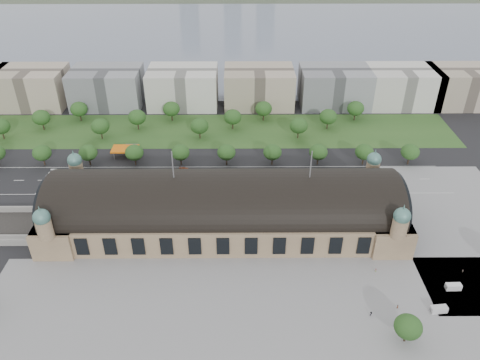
{
  "coord_description": "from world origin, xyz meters",
  "views": [
    {
      "loc": [
        5.78,
        -159.74,
        126.43
      ],
      "look_at": [
        6.86,
        15.91,
        14.0
      ],
      "focal_mm": 35.0,
      "sensor_mm": 36.0,
      "label": 1
    }
  ],
  "objects_px": {
    "traffic_car_2": "(71,185)",
    "parked_car_0": "(114,194)",
    "traffic_car_6": "(379,178)",
    "van_south": "(438,310)",
    "pedestrian_0": "(376,270)",
    "bus_mid": "(270,189)",
    "parked_car_4": "(126,198)",
    "pedestrian_1": "(398,307)",
    "traffic_car_1": "(77,170)",
    "parked_car_3": "(89,194)",
    "pedestrian_2": "(463,271)",
    "petrol_station": "(129,149)",
    "parked_car_1": "(76,198)",
    "parked_car_6": "(163,194)",
    "traffic_car_3": "(184,169)",
    "pedestrian_4": "(371,314)",
    "parked_car_5": "(130,198)",
    "traffic_car_4": "(209,180)",
    "parked_car_2": "(112,194)",
    "traffic_car_5": "(284,178)",
    "bus_east": "(303,189)",
    "bus_west": "(213,184)",
    "van_east": "(452,287)"
  },
  "relations": [
    {
      "from": "traffic_car_5",
      "to": "van_south",
      "type": "height_order",
      "value": "van_south"
    },
    {
      "from": "bus_mid",
      "to": "pedestrian_1",
      "type": "height_order",
      "value": "bus_mid"
    },
    {
      "from": "traffic_car_4",
      "to": "pedestrian_4",
      "type": "xyz_separation_m",
      "value": [
        59.96,
        -85.98,
        0.31
      ]
    },
    {
      "from": "parked_car_3",
      "to": "bus_mid",
      "type": "xyz_separation_m",
      "value": [
        86.55,
        2.0,
        0.88
      ]
    },
    {
      "from": "van_south",
      "to": "pedestrian_2",
      "type": "height_order",
      "value": "van_south"
    },
    {
      "from": "traffic_car_1",
      "to": "parked_car_3",
      "type": "xyz_separation_m",
      "value": [
        11.61,
        -21.75,
        0.06
      ]
    },
    {
      "from": "traffic_car_3",
      "to": "traffic_car_6",
      "type": "xyz_separation_m",
      "value": [
        99.02,
        -9.88,
        0.03
      ]
    },
    {
      "from": "parked_car_4",
      "to": "traffic_car_4",
      "type": "bearing_deg",
      "value": 75.32
    },
    {
      "from": "bus_east",
      "to": "van_east",
      "type": "height_order",
      "value": "bus_east"
    },
    {
      "from": "bus_east",
      "to": "pedestrian_4",
      "type": "xyz_separation_m",
      "value": [
        14.2,
        -76.52,
        -0.89
      ]
    },
    {
      "from": "van_south",
      "to": "traffic_car_1",
      "type": "bearing_deg",
      "value": 142.45
    },
    {
      "from": "traffic_car_5",
      "to": "parked_car_1",
      "type": "relative_size",
      "value": 0.98
    },
    {
      "from": "traffic_car_2",
      "to": "pedestrian_0",
      "type": "bearing_deg",
      "value": 67.45
    },
    {
      "from": "parked_car_4",
      "to": "pedestrian_1",
      "type": "distance_m",
      "value": 127.59
    },
    {
      "from": "parked_car_2",
      "to": "pedestrian_2",
      "type": "xyz_separation_m",
      "value": [
        146.13,
        -53.68,
        0.12
      ]
    },
    {
      "from": "pedestrian_4",
      "to": "traffic_car_6",
      "type": "bearing_deg",
      "value": -147.78
    },
    {
      "from": "parked_car_2",
      "to": "parked_car_0",
      "type": "bearing_deg",
      "value": 61.42
    },
    {
      "from": "parked_car_6",
      "to": "bus_mid",
      "type": "distance_m",
      "value": 51.27
    },
    {
      "from": "traffic_car_2",
      "to": "parked_car_0",
      "type": "relative_size",
      "value": 1.14
    },
    {
      "from": "parked_car_1",
      "to": "bus_west",
      "type": "relative_size",
      "value": 0.41
    },
    {
      "from": "parked_car_5",
      "to": "traffic_car_6",
      "type": "bearing_deg",
      "value": 60.29
    },
    {
      "from": "traffic_car_3",
      "to": "pedestrian_2",
      "type": "bearing_deg",
      "value": -121.92
    },
    {
      "from": "parked_car_0",
      "to": "pedestrian_4",
      "type": "distance_m",
      "value": 128.42
    },
    {
      "from": "petrol_station",
      "to": "traffic_car_1",
      "type": "distance_m",
      "value": 29.7
    },
    {
      "from": "traffic_car_2",
      "to": "traffic_car_6",
      "type": "xyz_separation_m",
      "value": [
        153.04,
        5.39,
        0.02
      ]
    },
    {
      "from": "pedestrian_4",
      "to": "traffic_car_2",
      "type": "bearing_deg",
      "value": -74.3
    },
    {
      "from": "parked_car_4",
      "to": "bus_mid",
      "type": "relative_size",
      "value": 0.41
    },
    {
      "from": "traffic_car_3",
      "to": "parked_car_3",
      "type": "distance_m",
      "value": 49.04
    },
    {
      "from": "parked_car_5",
      "to": "pedestrian_2",
      "type": "distance_m",
      "value": 145.34
    },
    {
      "from": "traffic_car_1",
      "to": "traffic_car_3",
      "type": "xyz_separation_m",
      "value": [
        55.0,
        1.11,
        0.02
      ]
    },
    {
      "from": "pedestrian_4",
      "to": "van_south",
      "type": "bearing_deg",
      "value": 142.35
    },
    {
      "from": "traffic_car_1",
      "to": "parked_car_2",
      "type": "xyz_separation_m",
      "value": [
        22.71,
        -21.75,
        0.05
      ]
    },
    {
      "from": "parked_car_3",
      "to": "pedestrian_2",
      "type": "distance_m",
      "value": 166.14
    },
    {
      "from": "traffic_car_1",
      "to": "parked_car_0",
      "type": "bearing_deg",
      "value": -135.64
    },
    {
      "from": "traffic_car_1",
      "to": "pedestrian_2",
      "type": "xyz_separation_m",
      "value": [
        168.83,
        -75.43,
        0.18
      ]
    },
    {
      "from": "parked_car_1",
      "to": "van_south",
      "type": "xyz_separation_m",
      "value": [
        145.54,
        -69.14,
        0.55
      ]
    },
    {
      "from": "traffic_car_4",
      "to": "pedestrian_4",
      "type": "bearing_deg",
      "value": 30.99
    },
    {
      "from": "traffic_car_3",
      "to": "bus_east",
      "type": "distance_m",
      "value": 62.88
    },
    {
      "from": "petrol_station",
      "to": "parked_car_1",
      "type": "height_order",
      "value": "petrol_station"
    },
    {
      "from": "traffic_car_2",
      "to": "pedestrian_0",
      "type": "xyz_separation_m",
      "value": [
        134.64,
        -60.62,
        0.08
      ]
    },
    {
      "from": "parked_car_5",
      "to": "bus_east",
      "type": "distance_m",
      "value": 82.28
    },
    {
      "from": "parked_car_0",
      "to": "bus_mid",
      "type": "bearing_deg",
      "value": 69.36
    },
    {
      "from": "van_south",
      "to": "pedestrian_2",
      "type": "bearing_deg",
      "value": 43.46
    },
    {
      "from": "van_south",
      "to": "pedestrian_1",
      "type": "bearing_deg",
      "value": 168.09
    },
    {
      "from": "pedestrian_2",
      "to": "bus_mid",
      "type": "bearing_deg",
      "value": 23.99
    },
    {
      "from": "traffic_car_4",
      "to": "pedestrian_0",
      "type": "relative_size",
      "value": 2.42
    },
    {
      "from": "traffic_car_5",
      "to": "pedestrian_0",
      "type": "relative_size",
      "value": 2.9
    },
    {
      "from": "traffic_car_1",
      "to": "traffic_car_2",
      "type": "distance_m",
      "value": 14.19
    },
    {
      "from": "traffic_car_6",
      "to": "van_south",
      "type": "xyz_separation_m",
      "value": [
        -1.83,
        -85.9,
        0.47
      ]
    },
    {
      "from": "traffic_car_5",
      "to": "pedestrian_1",
      "type": "relative_size",
      "value": 2.41
    }
  ]
}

